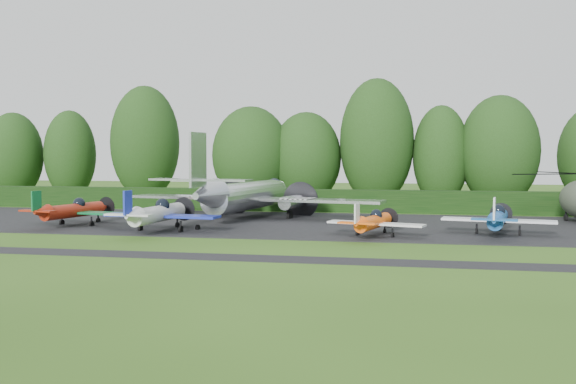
% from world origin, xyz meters
% --- Properties ---
extents(ground, '(160.00, 160.00, 0.00)m').
position_xyz_m(ground, '(0.00, 0.00, 0.00)').
color(ground, '#2E4F16').
rests_on(ground, ground).
extents(apron, '(70.00, 18.00, 0.01)m').
position_xyz_m(apron, '(0.00, 10.00, 0.00)').
color(apron, black).
rests_on(apron, ground).
extents(taxiway_verge, '(70.00, 2.00, 0.00)m').
position_xyz_m(taxiway_verge, '(0.00, -6.00, 0.00)').
color(taxiway_verge, black).
rests_on(taxiway_verge, ground).
extents(hedgerow, '(90.00, 1.60, 2.00)m').
position_xyz_m(hedgerow, '(0.00, 21.00, 0.00)').
color(hedgerow, black).
rests_on(hedgerow, ground).
extents(transport_plane, '(21.68, 16.63, 6.95)m').
position_xyz_m(transport_plane, '(-5.15, 12.63, 1.94)').
color(transport_plane, silver).
rests_on(transport_plane, ground).
extents(light_plane_red, '(7.29, 7.66, 2.80)m').
position_xyz_m(light_plane_red, '(-16.14, 5.43, 1.17)').
color(light_plane_red, maroon).
rests_on(light_plane_red, ground).
extents(light_plane_white, '(7.98, 8.39, 3.07)m').
position_xyz_m(light_plane_white, '(-8.71, 3.08, 1.28)').
color(light_plane_white, silver).
rests_on(light_plane_white, ground).
extents(light_plane_orange, '(6.19, 6.51, 2.38)m').
position_xyz_m(light_plane_orange, '(5.48, 3.30, 0.99)').
color(light_plane_orange, '#F6580E').
rests_on(light_plane_orange, ground).
extents(light_plane_blue, '(7.07, 7.43, 2.72)m').
position_xyz_m(light_plane_blue, '(13.20, 5.62, 1.13)').
color(light_plane_blue, '#184E94').
rests_on(light_plane_blue, ground).
extents(tree_0, '(8.26, 8.26, 10.27)m').
position_xyz_m(tree_0, '(-8.96, 29.08, 5.13)').
color(tree_0, black).
rests_on(tree_0, ground).
extents(tree_3, '(5.67, 5.67, 10.21)m').
position_xyz_m(tree_3, '(10.65, 30.37, 5.09)').
color(tree_3, black).
rests_on(tree_3, ground).
extents(tree_4, '(7.65, 7.65, 13.06)m').
position_xyz_m(tree_4, '(4.14, 30.25, 6.52)').
color(tree_4, black).
rests_on(tree_4, ground).
extents(tree_5, '(7.84, 7.84, 11.11)m').
position_xyz_m(tree_5, '(16.32, 30.13, 5.55)').
color(tree_5, black).
rests_on(tree_5, ground).
extents(tree_6, '(6.71, 6.71, 10.17)m').
position_xyz_m(tree_6, '(-38.71, 31.72, 5.07)').
color(tree_6, black).
rests_on(tree_6, ground).
extents(tree_8, '(5.99, 5.99, 10.43)m').
position_xyz_m(tree_8, '(-32.17, 33.06, 5.20)').
color(tree_8, black).
rests_on(tree_8, ground).
extents(tree_9, '(7.38, 7.38, 9.66)m').
position_xyz_m(tree_9, '(-3.19, 29.91, 4.82)').
color(tree_9, black).
rests_on(tree_9, ground).
extents(tree_10, '(7.90, 7.90, 13.11)m').
position_xyz_m(tree_10, '(-22.58, 32.92, 6.54)').
color(tree_10, black).
rests_on(tree_10, ground).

